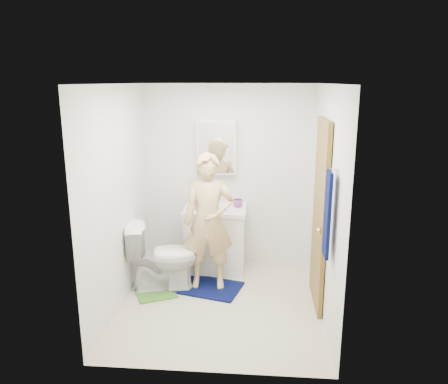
# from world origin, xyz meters

# --- Properties ---
(floor) EXTENTS (2.20, 2.40, 0.02)m
(floor) POSITION_xyz_m (0.00, 0.00, -0.01)
(floor) COLOR beige
(floor) RESTS_ON ground
(ceiling) EXTENTS (2.20, 2.40, 0.02)m
(ceiling) POSITION_xyz_m (0.00, 0.00, 2.41)
(ceiling) COLOR white
(ceiling) RESTS_ON ground
(wall_back) EXTENTS (2.20, 0.02, 2.40)m
(wall_back) POSITION_xyz_m (0.00, 1.21, 1.20)
(wall_back) COLOR silver
(wall_back) RESTS_ON ground
(wall_front) EXTENTS (2.20, 0.02, 2.40)m
(wall_front) POSITION_xyz_m (0.00, -1.21, 1.20)
(wall_front) COLOR silver
(wall_front) RESTS_ON ground
(wall_left) EXTENTS (0.02, 2.40, 2.40)m
(wall_left) POSITION_xyz_m (-1.11, 0.00, 1.20)
(wall_left) COLOR silver
(wall_left) RESTS_ON ground
(wall_right) EXTENTS (0.02, 2.40, 2.40)m
(wall_right) POSITION_xyz_m (1.11, 0.00, 1.20)
(wall_right) COLOR silver
(wall_right) RESTS_ON ground
(vanity_cabinet) EXTENTS (0.75, 0.55, 0.80)m
(vanity_cabinet) POSITION_xyz_m (-0.15, 0.91, 0.40)
(vanity_cabinet) COLOR white
(vanity_cabinet) RESTS_ON floor
(countertop) EXTENTS (0.79, 0.59, 0.05)m
(countertop) POSITION_xyz_m (-0.15, 0.91, 0.83)
(countertop) COLOR white
(countertop) RESTS_ON vanity_cabinet
(sink_basin) EXTENTS (0.40, 0.40, 0.03)m
(sink_basin) POSITION_xyz_m (-0.15, 0.91, 0.84)
(sink_basin) COLOR white
(sink_basin) RESTS_ON countertop
(faucet) EXTENTS (0.03, 0.03, 0.12)m
(faucet) POSITION_xyz_m (-0.15, 1.09, 0.91)
(faucet) COLOR silver
(faucet) RESTS_ON countertop
(medicine_cabinet) EXTENTS (0.50, 0.12, 0.70)m
(medicine_cabinet) POSITION_xyz_m (-0.15, 1.14, 1.60)
(medicine_cabinet) COLOR white
(medicine_cabinet) RESTS_ON wall_back
(mirror_panel) EXTENTS (0.46, 0.01, 0.66)m
(mirror_panel) POSITION_xyz_m (-0.15, 1.08, 1.60)
(mirror_panel) COLOR white
(mirror_panel) RESTS_ON wall_back
(door) EXTENTS (0.05, 0.80, 2.05)m
(door) POSITION_xyz_m (1.07, 0.15, 1.02)
(door) COLOR olive
(door) RESTS_ON ground
(door_knob) EXTENTS (0.07, 0.07, 0.07)m
(door_knob) POSITION_xyz_m (1.03, -0.17, 0.95)
(door_knob) COLOR gold
(door_knob) RESTS_ON door
(towel) EXTENTS (0.03, 0.24, 0.80)m
(towel) POSITION_xyz_m (1.03, -0.57, 1.25)
(towel) COLOR #060D3F
(towel) RESTS_ON wall_right
(towel_hook) EXTENTS (0.06, 0.02, 0.02)m
(towel_hook) POSITION_xyz_m (1.07, -0.57, 1.67)
(towel_hook) COLOR silver
(towel_hook) RESTS_ON wall_right
(toilet) EXTENTS (0.88, 0.60, 0.83)m
(toilet) POSITION_xyz_m (-0.71, 0.31, 0.41)
(toilet) COLOR white
(toilet) RESTS_ON floor
(bath_mat) EXTENTS (0.86, 0.71, 0.02)m
(bath_mat) POSITION_xyz_m (-0.18, 0.35, 0.01)
(bath_mat) COLOR #060D3F
(bath_mat) RESTS_ON floor
(green_rug) EXTENTS (0.55, 0.52, 0.02)m
(green_rug) POSITION_xyz_m (-0.77, 0.15, 0.01)
(green_rug) COLOR #45822B
(green_rug) RESTS_ON floor
(soap_dispenser) EXTENTS (0.10, 0.10, 0.19)m
(soap_dispenser) POSITION_xyz_m (-0.34, 0.83, 0.95)
(soap_dispenser) COLOR #A84E61
(soap_dispenser) RESTS_ON countertop
(toothbrush_cup) EXTENTS (0.13, 0.13, 0.10)m
(toothbrush_cup) POSITION_xyz_m (0.14, 0.98, 0.90)
(toothbrush_cup) COLOR #893E88
(toothbrush_cup) RESTS_ON countertop
(man) EXTENTS (0.61, 0.41, 1.62)m
(man) POSITION_xyz_m (-0.17, 0.39, 0.83)
(man) COLOR tan
(man) RESTS_ON bath_mat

